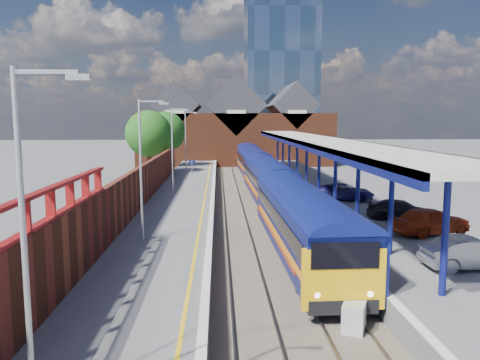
% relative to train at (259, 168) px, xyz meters
% --- Properties ---
extents(ground, '(240.00, 240.00, 0.00)m').
position_rel_train_xyz_m(ground, '(-1.49, -0.53, -2.12)').
color(ground, '#5B5B5E').
rests_on(ground, ground).
extents(ballast_bed, '(6.00, 76.00, 0.06)m').
position_rel_train_xyz_m(ballast_bed, '(-1.49, -10.53, -2.09)').
color(ballast_bed, '#473D33').
rests_on(ballast_bed, ground).
extents(rails, '(4.51, 76.00, 0.14)m').
position_rel_train_xyz_m(rails, '(-1.49, -10.53, -2.00)').
color(rails, slate).
rests_on(rails, ground).
extents(left_platform, '(5.00, 76.00, 1.00)m').
position_rel_train_xyz_m(left_platform, '(-6.99, -10.53, -1.62)').
color(left_platform, '#565659').
rests_on(left_platform, ground).
extents(right_platform, '(6.00, 76.00, 1.00)m').
position_rel_train_xyz_m(right_platform, '(4.51, -10.53, -1.62)').
color(right_platform, '#565659').
rests_on(right_platform, ground).
extents(coping_left, '(0.30, 76.00, 0.05)m').
position_rel_train_xyz_m(coping_left, '(-4.64, -10.53, -1.10)').
color(coping_left, silver).
rests_on(coping_left, left_platform).
extents(coping_right, '(0.30, 76.00, 0.05)m').
position_rel_train_xyz_m(coping_right, '(1.66, -10.53, -1.10)').
color(coping_right, silver).
rests_on(coping_right, right_platform).
extents(yellow_line, '(0.14, 76.00, 0.01)m').
position_rel_train_xyz_m(yellow_line, '(-5.24, -10.53, -1.12)').
color(yellow_line, yellow).
rests_on(yellow_line, left_platform).
extents(train, '(3.10, 65.95, 3.45)m').
position_rel_train_xyz_m(train, '(0.00, 0.00, 0.00)').
color(train, navy).
rests_on(train, ground).
extents(canopy, '(4.50, 52.00, 4.48)m').
position_rel_train_xyz_m(canopy, '(3.99, -8.58, 3.13)').
color(canopy, navy).
rests_on(canopy, right_platform).
extents(lamp_post_a, '(1.48, 0.18, 7.00)m').
position_rel_train_xyz_m(lamp_post_a, '(-7.86, -38.53, 2.87)').
color(lamp_post_a, '#A5A8AA').
rests_on(lamp_post_a, left_platform).
extents(lamp_post_b, '(1.48, 0.18, 7.00)m').
position_rel_train_xyz_m(lamp_post_b, '(-7.86, -24.53, 2.87)').
color(lamp_post_b, '#A5A8AA').
rests_on(lamp_post_b, left_platform).
extents(lamp_post_c, '(1.48, 0.18, 7.00)m').
position_rel_train_xyz_m(lamp_post_c, '(-7.86, -8.53, 2.87)').
color(lamp_post_c, '#A5A8AA').
rests_on(lamp_post_c, left_platform).
extents(lamp_post_d, '(1.48, 0.18, 7.00)m').
position_rel_train_xyz_m(lamp_post_d, '(-7.86, 7.47, 2.87)').
color(lamp_post_d, '#A5A8AA').
rests_on(lamp_post_d, left_platform).
extents(platform_sign, '(0.55, 0.08, 2.50)m').
position_rel_train_xyz_m(platform_sign, '(-6.49, -6.53, 0.57)').
color(platform_sign, '#A5A8AA').
rests_on(platform_sign, left_platform).
extents(brick_wall, '(0.35, 50.00, 3.86)m').
position_rel_train_xyz_m(brick_wall, '(-9.59, -16.99, 0.33)').
color(brick_wall, '#602B19').
rests_on(brick_wall, left_platform).
extents(station_building, '(30.00, 12.12, 13.78)m').
position_rel_train_xyz_m(station_building, '(-1.49, 27.47, 3.33)').
color(station_building, '#602B19').
rests_on(station_building, ground).
extents(glass_tower, '(14.20, 14.20, 40.30)m').
position_rel_train_xyz_m(glass_tower, '(8.51, 49.47, 18.08)').
color(glass_tower, '#435B73').
rests_on(glass_tower, ground).
extents(tree_near, '(5.20, 5.20, 8.10)m').
position_rel_train_xyz_m(tree_near, '(-11.84, 5.37, 3.23)').
color(tree_near, '#382314').
rests_on(tree_near, ground).
extents(tree_far, '(5.20, 5.20, 8.10)m').
position_rel_train_xyz_m(tree_far, '(-10.84, 13.37, 3.23)').
color(tree_far, '#382314').
rests_on(tree_far, ground).
extents(parked_car_red, '(4.59, 2.93, 1.45)m').
position_rel_train_xyz_m(parked_car_red, '(7.01, -23.98, -0.39)').
color(parked_car_red, maroon).
rests_on(parked_car_red, right_platform).
extents(parked_car_silver, '(4.00, 1.49, 1.31)m').
position_rel_train_xyz_m(parked_car_silver, '(6.07, -29.75, -0.47)').
color(parked_car_silver, '#A09FA4').
rests_on(parked_car_silver, right_platform).
extents(parked_car_dark, '(4.38, 2.89, 1.18)m').
position_rel_train_xyz_m(parked_car_dark, '(6.87, -20.32, -0.53)').
color(parked_car_dark, black).
rests_on(parked_car_dark, right_platform).
extents(parked_car_blue, '(4.82, 3.48, 1.22)m').
position_rel_train_xyz_m(parked_car_blue, '(5.34, -13.16, -0.51)').
color(parked_car_blue, '#191557').
rests_on(parked_car_blue, right_platform).
extents(relay_cabinet, '(1.01, 1.11, 1.00)m').
position_rel_train_xyz_m(relay_cabinet, '(0.28, -33.12, -1.62)').
color(relay_cabinet, '#A1A3A6').
rests_on(relay_cabinet, ground).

